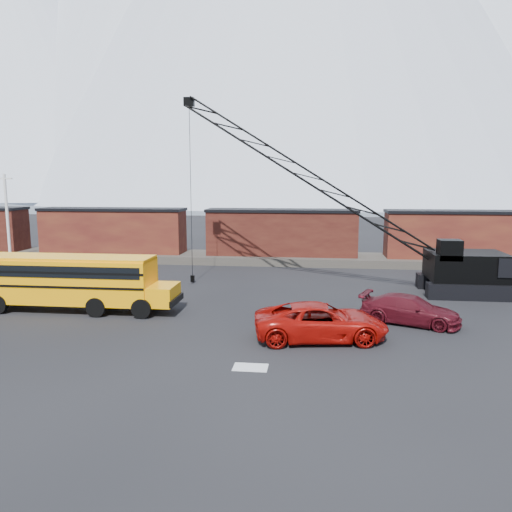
% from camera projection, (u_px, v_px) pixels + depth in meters
% --- Properties ---
extents(ground, '(160.00, 160.00, 0.00)m').
position_uv_depth(ground, '(251.00, 337.00, 24.14)').
color(ground, black).
rests_on(ground, ground).
extents(mountain_ridge, '(800.00, 340.00, 240.00)m').
position_uv_depth(mountain_ridge, '(324.00, 30.00, 286.88)').
color(mountain_ridge, silver).
rests_on(mountain_ridge, ground).
extents(gravel_berm, '(120.00, 5.00, 0.70)m').
position_uv_depth(gravel_berm, '(282.00, 259.00, 45.67)').
color(gravel_berm, '#4C463E').
rests_on(gravel_berm, ground).
extents(boxcar_west_near, '(13.70, 3.10, 4.17)m').
position_uv_depth(boxcar_west_near, '(113.00, 230.00, 47.17)').
color(boxcar_west_near, '#401212').
rests_on(boxcar_west_near, gravel_berm).
extents(boxcar_mid, '(13.70, 3.10, 4.17)m').
position_uv_depth(boxcar_mid, '(282.00, 232.00, 45.31)').
color(boxcar_mid, '#4D1F15').
rests_on(boxcar_mid, gravel_berm).
extents(boxcar_east_near, '(13.70, 3.10, 4.17)m').
position_uv_depth(boxcar_east_near, '(465.00, 235.00, 43.44)').
color(boxcar_east_near, '#401212').
rests_on(boxcar_east_near, gravel_berm).
extents(utility_pole, '(1.40, 0.24, 8.00)m').
position_uv_depth(utility_pole, '(7.00, 218.00, 43.97)').
color(utility_pole, silver).
rests_on(utility_pole, ground).
extents(snow_patch, '(1.40, 0.90, 0.02)m').
position_uv_depth(snow_patch, '(250.00, 367.00, 20.15)').
color(snow_patch, silver).
rests_on(snow_patch, ground).
extents(school_bus, '(11.65, 2.65, 3.19)m').
position_uv_depth(school_bus, '(73.00, 280.00, 28.66)').
color(school_bus, '#FA9F05').
rests_on(school_bus, ground).
extents(red_pickup, '(6.63, 3.77, 1.74)m').
position_uv_depth(red_pickup, '(321.00, 322.00, 23.56)').
color(red_pickup, '#A10C07').
rests_on(red_pickup, ground).
extents(maroon_suv, '(5.54, 3.84, 1.49)m').
position_uv_depth(maroon_suv, '(410.00, 310.00, 26.21)').
color(maroon_suv, '#490D15').
rests_on(maroon_suv, ground).
extents(crawler_crane, '(22.02, 4.20, 13.36)m').
position_uv_depth(crawler_crane, '(325.00, 187.00, 33.82)').
color(crawler_crane, black).
rests_on(crawler_crane, ground).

